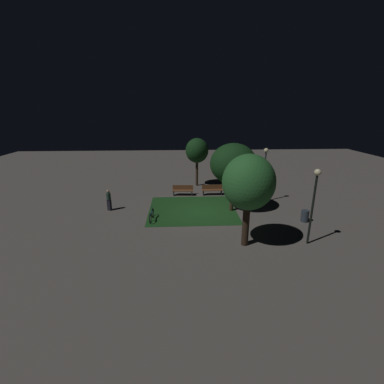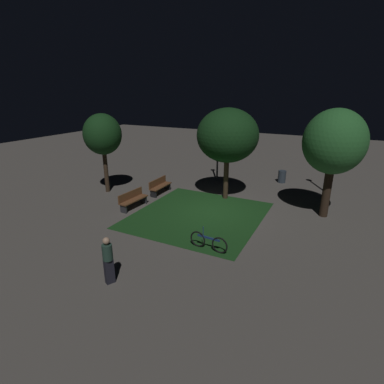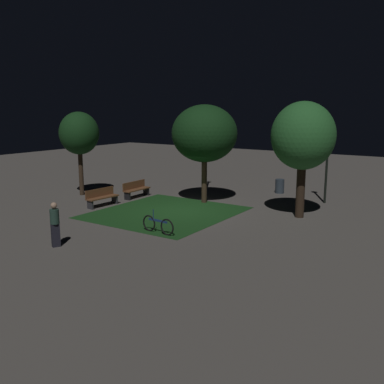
# 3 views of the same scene
# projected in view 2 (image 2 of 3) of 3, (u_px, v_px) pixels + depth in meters

# --- Properties ---
(ground_plane) EXTENTS (60.00, 60.00, 0.00)m
(ground_plane) POSITION_uv_depth(u_px,v_px,m) (212.00, 212.00, 15.15)
(ground_plane) COLOR #56514C
(grass_lawn) EXTENTS (6.49, 5.99, 0.01)m
(grass_lawn) POSITION_uv_depth(u_px,v_px,m) (198.00, 215.00, 14.81)
(grass_lawn) COLOR #194219
(grass_lawn) RESTS_ON ground
(bench_lawn_edge) EXTENTS (1.81, 0.51, 0.88)m
(bench_lawn_edge) POSITION_uv_depth(u_px,v_px,m) (160.00, 185.00, 17.79)
(bench_lawn_edge) COLOR brown
(bench_lawn_edge) RESTS_ON ground
(bench_by_lamp) EXTENTS (1.83, 0.59, 0.88)m
(bench_by_lamp) POSITION_uv_depth(u_px,v_px,m) (133.00, 199.00, 15.59)
(bench_by_lamp) COLOR brown
(bench_by_lamp) RESTS_ON ground
(tree_lawn_side) EXTENTS (3.33, 3.33, 5.02)m
(tree_lawn_side) POSITION_uv_depth(u_px,v_px,m) (228.00, 136.00, 15.98)
(tree_lawn_side) COLOR #38281C
(tree_lawn_side) RESTS_ON ground
(tree_back_left) EXTENTS (2.18, 2.18, 4.64)m
(tree_back_left) POSITION_uv_depth(u_px,v_px,m) (103.00, 135.00, 17.13)
(tree_back_left) COLOR #38281C
(tree_back_left) RESTS_ON ground
(tree_near_wall) EXTENTS (2.79, 2.79, 5.14)m
(tree_near_wall) POSITION_uv_depth(u_px,v_px,m) (334.00, 143.00, 13.53)
(tree_near_wall) COLOR #2D2116
(tree_near_wall) RESTS_ON ground
(lamp_post_plaza_west) EXTENTS (0.36, 0.36, 4.33)m
(lamp_post_plaza_west) POSITION_uv_depth(u_px,v_px,m) (336.00, 145.00, 16.77)
(lamp_post_plaza_west) COLOR black
(lamp_post_plaza_west) RESTS_ON ground
(lamp_post_path_center) EXTENTS (0.36, 0.36, 4.41)m
(lamp_post_path_center) POSITION_uv_depth(u_px,v_px,m) (218.00, 137.00, 19.29)
(lamp_post_path_center) COLOR #333338
(lamp_post_path_center) RESTS_ON ground
(trash_bin) EXTENTS (0.51, 0.51, 0.81)m
(trash_bin) POSITION_uv_depth(u_px,v_px,m) (282.00, 177.00, 19.89)
(trash_bin) COLOR #2D3842
(trash_bin) RESTS_ON ground
(bicycle) EXTENTS (0.19, 1.62, 0.93)m
(bicycle) POSITION_uv_depth(u_px,v_px,m) (208.00, 242.00, 11.49)
(bicycle) COLOR black
(bicycle) RESTS_ON ground
(pedestrian) EXTENTS (0.34, 0.32, 1.61)m
(pedestrian) POSITION_uv_depth(u_px,v_px,m) (108.00, 259.00, 9.36)
(pedestrian) COLOR black
(pedestrian) RESTS_ON ground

